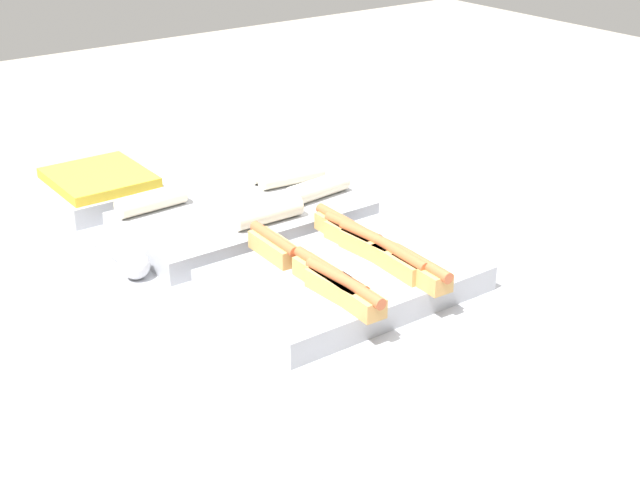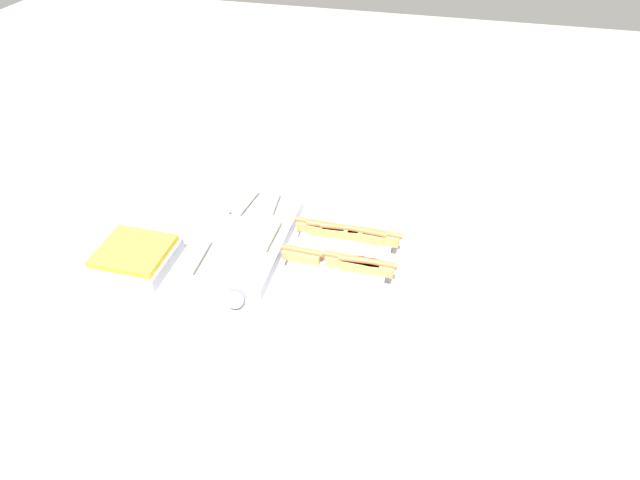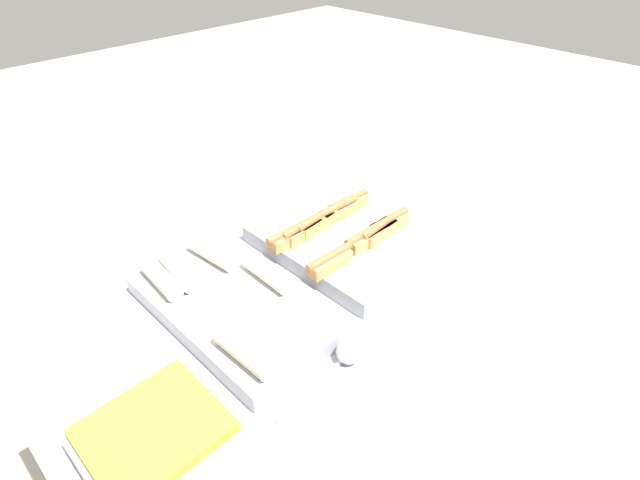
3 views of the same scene
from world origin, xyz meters
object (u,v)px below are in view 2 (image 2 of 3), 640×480
(tray_hotdogs, at_px, (343,252))
(serving_spoon_near, at_px, (232,300))
(tray_wraps, at_px, (244,235))
(tray_side_front, at_px, (136,256))

(tray_hotdogs, relative_size, serving_spoon_near, 1.92)
(tray_wraps, distance_m, tray_side_front, 0.39)
(tray_wraps, height_order, serving_spoon_near, tray_wraps)
(tray_wraps, xyz_separation_m, serving_spoon_near, (0.08, -0.31, -0.01))
(tray_hotdogs, xyz_separation_m, serving_spoon_near, (-0.30, -0.30, -0.01))
(tray_wraps, distance_m, serving_spoon_near, 0.32)
(tray_wraps, relative_size, serving_spoon_near, 2.10)
(tray_wraps, xyz_separation_m, tray_side_front, (-0.33, -0.21, 0.00))
(tray_side_front, bearing_deg, tray_wraps, 31.92)
(tray_wraps, bearing_deg, tray_hotdogs, -1.41)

